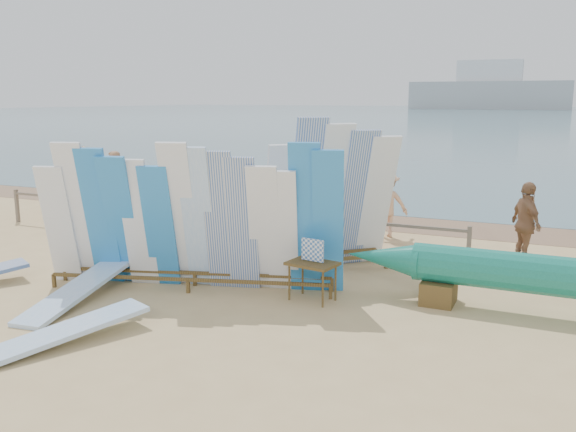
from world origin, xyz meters
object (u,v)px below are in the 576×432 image
at_px(beachgoer_4, 227,198).
at_px(beachgoer_10, 526,224).
at_px(beachgoer_6, 235,203).
at_px(beachgoer_5, 338,196).
at_px(beachgoer_7, 309,192).
at_px(beachgoer_2, 190,196).
at_px(beachgoer_11, 84,176).
at_px(beachgoer_9, 387,204).
at_px(beachgoer_extra_1, 100,181).
at_px(beach_chair_right, 226,225).
at_px(stroller, 346,224).
at_px(main_surfboard_rack, 190,224).
at_px(beach_chair_left, 265,231).
at_px(side_surfboard_rack, 331,202).
at_px(beachgoer_0, 68,189).
at_px(vendor_table, 312,280).
at_px(flat_board_a, 80,301).
at_px(beachgoer_1, 114,184).
at_px(flat_board_b, 54,346).
at_px(beachgoer_8, 354,200).
at_px(outrigger_canoe, 567,280).
at_px(beachgoer_3, 191,180).

bearing_deg(beachgoer_4, beachgoer_10, 54.98).
bearing_deg(beachgoer_6, beachgoer_5, 99.33).
relative_size(beachgoer_7, beachgoer_2, 1.18).
distance_m(beachgoer_11, beachgoer_10, 13.36).
xyz_separation_m(beachgoer_9, beachgoer_extra_1, (-9.30, 0.55, -0.02)).
bearing_deg(beach_chair_right, stroller, 6.37).
height_order(beachgoer_11, beachgoer_10, beachgoer_11).
distance_m(beachgoer_6, beachgoer_2, 1.91).
xyz_separation_m(beachgoer_7, beachgoer_extra_1, (-7.13, 0.24, -0.13)).
xyz_separation_m(main_surfboard_rack, beachgoer_11, (-7.87, 6.10, -0.26)).
height_order(beach_chair_left, beachgoer_5, beachgoer_5).
bearing_deg(side_surfboard_rack, beachgoer_0, 124.86).
height_order(vendor_table, beachgoer_2, beachgoer_2).
relative_size(beachgoer_9, beachgoer_6, 0.98).
relative_size(flat_board_a, beachgoer_9, 1.64).
bearing_deg(beach_chair_right, beachgoer_6, -17.57).
bearing_deg(beachgoer_6, beachgoer_1, -145.90).
distance_m(main_surfboard_rack, beachgoer_1, 7.66).
bearing_deg(flat_board_b, beach_chair_right, 123.01).
xyz_separation_m(beachgoer_1, beachgoer_2, (2.76, -0.32, -0.14)).
relative_size(beachgoer_8, beachgoer_11, 0.94).
bearing_deg(beach_chair_left, beachgoer_4, 177.00).
relative_size(beachgoer_11, beachgoer_6, 1.11).
bearing_deg(beachgoer_2, beachgoer_10, 123.56).
bearing_deg(flat_board_a, flat_board_b, -63.80).
relative_size(vendor_table, beach_chair_left, 1.24).
relative_size(main_surfboard_rack, beachgoer_9, 3.24).
xyz_separation_m(beachgoer_10, beachgoer_extra_1, (-12.55, 1.98, -0.05)).
xyz_separation_m(vendor_table, beachgoer_5, (-1.65, 6.00, 0.44)).
distance_m(vendor_table, beachgoer_5, 6.23).
height_order(beach_chair_right, beachgoer_10, beachgoer_10).
bearing_deg(flat_board_b, beachgoer_2, 132.37).
relative_size(flat_board_a, beachgoer_0, 1.62).
relative_size(main_surfboard_rack, beachgoer_11, 2.85).
bearing_deg(outrigger_canoe, vendor_table, -169.37).
height_order(main_surfboard_rack, stroller, main_surfboard_rack).
height_order(side_surfboard_rack, flat_board_b, side_surfboard_rack).
distance_m(flat_board_b, beachgoer_0, 9.65).
distance_m(beach_chair_left, beachgoer_0, 6.40).
bearing_deg(beachgoer_2, flat_board_a, 53.23).
xyz_separation_m(beachgoer_4, beachgoer_3, (-2.16, 1.64, 0.18)).
distance_m(beachgoer_3, beachgoer_2, 2.19).
xyz_separation_m(beachgoer_10, beachgoer_2, (-8.37, 0.61, -0.06)).
height_order(main_surfboard_rack, flat_board_a, main_surfboard_rack).
relative_size(side_surfboard_rack, beachgoer_6, 1.80).
height_order(flat_board_b, beachgoer_3, beachgoer_3).
height_order(beachgoer_5, beachgoer_2, beachgoer_2).
bearing_deg(side_surfboard_rack, beachgoer_1, 117.90).
distance_m(outrigger_canoe, beachgoer_11, 14.86).
bearing_deg(beachgoer_11, beachgoer_7, 117.13).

